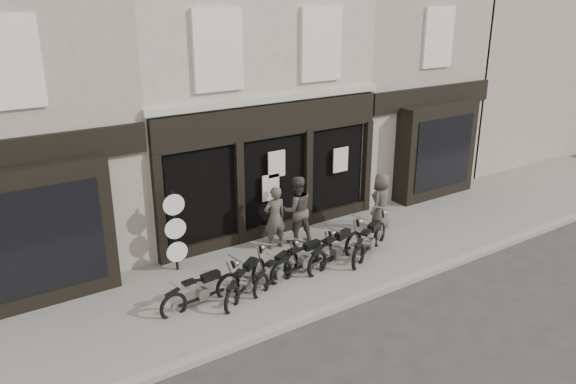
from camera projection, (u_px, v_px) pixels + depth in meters
ground_plane at (338, 276)px, 14.15m from camera, size 90.00×90.00×0.00m
pavement at (316, 260)px, 14.83m from camera, size 30.00×4.20×0.12m
kerb at (371, 294)px, 13.15m from camera, size 30.00×0.25×0.13m
central_building at (221, 84)px, 17.45m from camera, size 7.30×6.22×8.34m
neighbour_right at (374, 71)px, 20.78m from camera, size 5.60×6.73×8.34m
filler_right at (508, 56)px, 25.16m from camera, size 11.00×6.00×8.20m
motorcycle_0 at (203, 293)px, 12.53m from camera, size 2.07×0.56×0.99m
motorcycle_1 at (246, 282)px, 13.00m from camera, size 1.85×1.43×1.02m
motorcycle_2 at (277, 272)px, 13.51m from camera, size 1.84×1.07×0.95m
motorcycle_3 at (305, 261)px, 14.00m from camera, size 2.18×0.59×1.04m
motorcycle_4 at (337, 251)px, 14.49m from camera, size 2.26×0.93×1.11m
motorcycle_5 at (370, 243)px, 14.97m from camera, size 2.14×1.35×1.12m
man_left at (275, 218)px, 15.17m from camera, size 0.68×0.48×1.75m
man_centre at (296, 210)px, 15.50m from camera, size 1.07×0.92×1.92m
man_right at (381, 201)px, 16.46m from camera, size 0.97×0.82×1.69m
advert_sign_post at (175, 235)px, 13.86m from camera, size 0.54×0.35×2.23m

